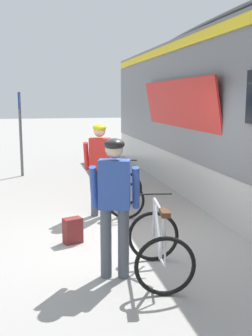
% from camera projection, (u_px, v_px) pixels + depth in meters
% --- Properties ---
extents(ground_plane, '(80.00, 80.00, 0.00)m').
position_uv_depth(ground_plane, '(134.00, 242.00, 6.45)').
color(ground_plane, '#A09E99').
extents(cyclist_near_in_blue, '(0.66, 0.42, 1.76)m').
position_uv_depth(cyclist_near_in_blue, '(115.00, 196.00, 5.01)').
color(cyclist_near_in_blue, '#4C515B').
rests_on(cyclist_near_in_blue, ground).
extents(cyclist_far_in_red, '(0.66, 0.41, 1.76)m').
position_uv_depth(cyclist_far_in_red, '(100.00, 162.00, 7.69)').
color(cyclist_far_in_red, '#4C515B').
rests_on(cyclist_far_in_red, ground).
extents(bicycle_near_silver, '(0.86, 1.16, 0.99)m').
position_uv_depth(bicycle_near_silver, '(159.00, 246.00, 5.12)').
color(bicycle_near_silver, black).
rests_on(bicycle_near_silver, ground).
extents(bicycle_far_teal, '(0.91, 1.19, 0.99)m').
position_uv_depth(bicycle_far_teal, '(125.00, 192.00, 8.09)').
color(bicycle_far_teal, black).
rests_on(bicycle_far_teal, ground).
extents(backpack_on_platform, '(0.32, 0.27, 0.40)m').
position_uv_depth(backpack_on_platform, '(73.00, 230.00, 6.37)').
color(backpack_on_platform, maroon).
rests_on(backpack_on_platform, ground).
extents(platform_sign_post, '(0.08, 0.70, 2.40)m').
position_uv_depth(platform_sign_post, '(20.00, 120.00, 11.62)').
color(platform_sign_post, '#595B60').
rests_on(platform_sign_post, ground).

